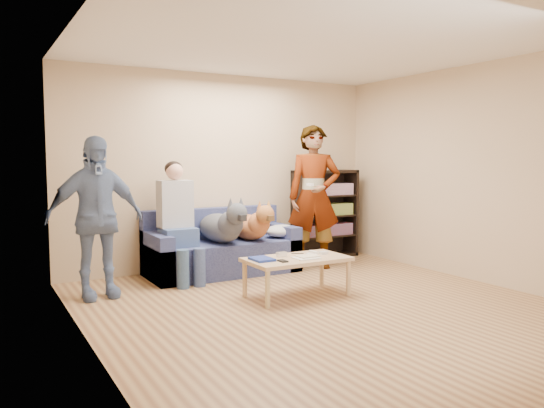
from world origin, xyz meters
TOP-DOWN VIEW (x-y plane):
  - ground at (0.00, 0.00)m, footprint 5.00×5.00m
  - ceiling at (0.00, 0.00)m, footprint 5.00×5.00m
  - wall_back at (0.00, 2.50)m, footprint 4.50×0.00m
  - wall_left at (-2.25, 0.00)m, footprint 0.00×5.00m
  - wall_right at (2.25, 0.00)m, footprint 0.00×5.00m
  - blanket at (0.57, 1.93)m, footprint 0.47×0.39m
  - person_standing_right at (0.98, 1.78)m, footprint 0.83×0.73m
  - person_standing_left at (-1.90, 1.63)m, footprint 1.03×0.48m
  - held_controller at (0.78, 1.58)m, footprint 0.06×0.13m
  - notebook_blue at (-0.42, 0.68)m, footprint 0.20×0.26m
  - papers at (0.03, 0.53)m, footprint 0.26×0.20m
  - magazine at (0.06, 0.55)m, footprint 0.22×0.17m
  - camera_silver at (-0.14, 0.75)m, footprint 0.11×0.06m
  - controller_a at (0.26, 0.73)m, footprint 0.04×0.13m
  - controller_b at (0.34, 0.65)m, footprint 0.09×0.06m
  - headphone_cup_a at (0.18, 0.61)m, footprint 0.07×0.07m
  - headphone_cup_b at (0.18, 0.69)m, footprint 0.07×0.07m
  - pen_orange at (-0.04, 0.47)m, footprint 0.13×0.06m
  - pen_black at (0.10, 0.81)m, footprint 0.13×0.08m
  - wallet at (-0.27, 0.51)m, footprint 0.07×0.12m
  - sofa at (-0.25, 2.10)m, footprint 1.90×0.85m
  - person_seated at (-0.86, 1.97)m, footprint 0.40×0.73m
  - dog_gray at (-0.31, 1.89)m, footprint 0.41×1.25m
  - dog_tan at (0.11, 1.92)m, footprint 0.37×1.15m
  - coffee_table at (-0.02, 0.63)m, footprint 1.10×0.60m
  - bookshelf at (1.55, 2.33)m, footprint 1.00×0.34m

SIDE VIEW (x-z plane):
  - ground at x=0.00m, z-range 0.00..0.00m
  - sofa at x=-0.25m, z-range -0.13..0.69m
  - coffee_table at x=-0.02m, z-range 0.16..0.58m
  - pen_orange at x=-0.04m, z-range 0.42..0.43m
  - pen_black at x=0.10m, z-range 0.42..0.43m
  - papers at x=0.03m, z-range 0.42..0.43m
  - wallet at x=-0.27m, z-range 0.42..0.43m
  - headphone_cup_a at x=0.18m, z-range 0.42..0.44m
  - headphone_cup_b at x=0.18m, z-range 0.42..0.44m
  - notebook_blue at x=-0.42m, z-range 0.42..0.45m
  - controller_a at x=0.26m, z-range 0.42..0.45m
  - controller_b at x=0.34m, z-range 0.42..0.45m
  - magazine at x=0.06m, z-range 0.43..0.45m
  - camera_silver at x=-0.14m, z-range 0.42..0.47m
  - blanket at x=0.57m, z-range 0.43..0.59m
  - dog_tan at x=0.11m, z-range 0.35..0.89m
  - dog_gray at x=-0.31m, z-range 0.34..0.94m
  - bookshelf at x=1.55m, z-range 0.03..1.33m
  - person_seated at x=-0.86m, z-range 0.04..1.51m
  - person_standing_left at x=-1.90m, z-range 0.00..1.71m
  - person_standing_right at x=0.98m, z-range 0.00..1.92m
  - held_controller at x=0.78m, z-range 1.12..1.15m
  - wall_back at x=0.00m, z-range -0.95..3.55m
  - wall_left at x=-2.25m, z-range -1.20..3.80m
  - wall_right at x=2.25m, z-range -1.20..3.80m
  - ceiling at x=0.00m, z-range 2.60..2.60m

